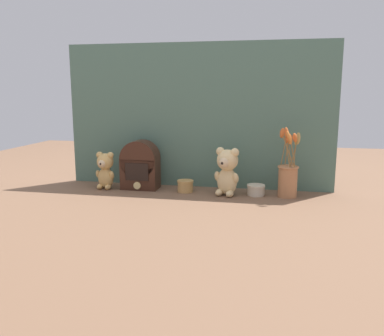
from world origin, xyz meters
name	(u,v)px	position (x,y,z in m)	size (l,w,h in m)	color
ground_plane	(191,193)	(0.00, 0.00, 0.00)	(4.00, 4.00, 0.00)	brown
backdrop_wall	(197,116)	(0.00, 0.17, 0.39)	(1.48, 0.02, 0.79)	#4C6B5B
teddy_bear_large	(227,171)	(0.19, -0.01, 0.13)	(0.14, 0.13, 0.25)	#DBBC84
teddy_bear_medium	(105,170)	(-0.48, 0.01, 0.11)	(0.11, 0.10, 0.20)	tan
flower_vase	(288,175)	(0.49, 0.02, 0.11)	(0.11, 0.15, 0.36)	#AD7047
vintage_radio	(140,166)	(-0.29, 0.05, 0.13)	(0.20, 0.12, 0.27)	#381E14
decorative_tin_tall	(185,186)	(-0.04, 0.02, 0.03)	(0.09, 0.09, 0.06)	tan
decorative_tin_short	(256,190)	(0.33, 0.02, 0.03)	(0.09, 0.09, 0.06)	beige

